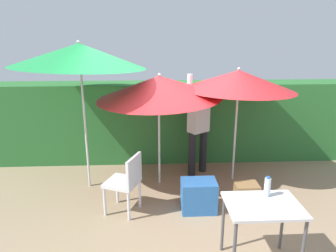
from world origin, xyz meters
The scene contains 11 objects.
ground_plane centered at (0.00, 0.00, 0.00)m, with size 24.00×24.00×0.00m, color #9E8466.
hedge_row centered at (0.00, 1.65, 0.80)m, with size 8.00×0.70×1.60m, color #2D7033.
umbrella_rainbow centered at (-0.14, 0.48, 1.71)m, with size 2.07×2.06×1.95m.
umbrella_orange centered at (-1.36, 0.43, 2.21)m, with size 2.08×2.07×2.45m.
umbrella_yellow centered at (1.18, 0.57, 1.79)m, with size 1.90×1.89×2.01m.
person_vendor centered at (0.58, 0.86, 0.93)m, with size 0.50×0.39×1.88m.
chair_plastic centered at (-0.64, -0.43, 0.51)m, with size 0.57×0.57×0.89m.
cooler_box centered at (0.42, -0.43, 0.24)m, with size 0.51×0.36×0.47m, color #2D6BB7.
crate_cardboard centered at (1.18, -0.27, 0.16)m, with size 0.36×0.29×0.33m, color #9E7A4C.
folding_table centered at (0.93, -1.59, 0.68)m, with size 0.80×0.60×0.77m.
bottle_water centered at (1.02, -1.43, 0.89)m, with size 0.07×0.07×0.24m.
Camera 1 is at (-0.24, -4.46, 2.52)m, focal length 32.88 mm.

